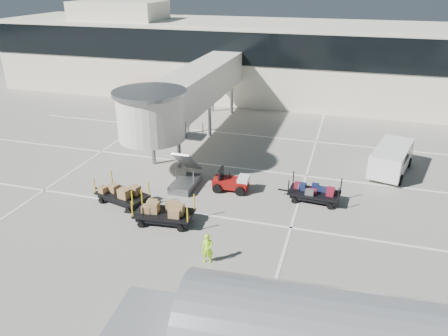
{
  "coord_description": "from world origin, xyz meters",
  "views": [
    {
      "loc": [
        8.32,
        -18.81,
        12.83
      ],
      "look_at": [
        1.42,
        4.42,
        2.0
      ],
      "focal_mm": 35.0,
      "sensor_mm": 36.0,
      "label": 1
    }
  ],
  "objects": [
    {
      "name": "box_cart_near",
      "position": [
        -1.07,
        0.58,
        0.65
      ],
      "size": [
        4.07,
        1.93,
        1.57
      ],
      "rotation": [
        0.0,
        0.0,
        0.1
      ],
      "color": "black",
      "rests_on": "ground"
    },
    {
      "name": "terminal",
      "position": [
        -0.35,
        29.94,
        4.11
      ],
      "size": [
        64.0,
        12.11,
        15.2
      ],
      "color": "white",
      "rests_on": "ground"
    },
    {
      "name": "lane_markings",
      "position": [
        -0.67,
        9.33,
        0.01
      ],
      "size": [
        40.0,
        30.0,
        0.02
      ],
      "color": "white",
      "rests_on": "ground"
    },
    {
      "name": "belt_loader",
      "position": [
        -13.27,
        23.11,
        0.79
      ],
      "size": [
        4.57,
        2.87,
        2.07
      ],
      "rotation": [
        0.0,
        0.0,
        -0.33
      ],
      "color": "maroon",
      "rests_on": "ground"
    },
    {
      "name": "box_cart_far",
      "position": [
        -4.39,
        1.94,
        0.56
      ],
      "size": [
        3.99,
        2.37,
        1.53
      ],
      "rotation": [
        0.0,
        0.0,
        -0.27
      ],
      "color": "black",
      "rests_on": "ground"
    },
    {
      "name": "suitcase_cart",
      "position": [
        6.81,
        5.51,
        0.53
      ],
      "size": [
        3.84,
        1.74,
        1.49
      ],
      "rotation": [
        0.0,
        0.0,
        -0.07
      ],
      "color": "black",
      "rests_on": "ground"
    },
    {
      "name": "jet_bridge",
      "position": [
        -3.97,
        12.26,
        4.28
      ],
      "size": [
        5.7,
        20.4,
        6.03
      ],
      "color": "silver",
      "rests_on": "ground"
    },
    {
      "name": "ground",
      "position": [
        0.0,
        0.0,
        0.0
      ],
      "size": [
        140.0,
        140.0,
        0.0
      ],
      "primitive_type": "plane",
      "color": "gray",
      "rests_on": "ground"
    },
    {
      "name": "minivan",
      "position": [
        11.56,
        11.44,
        1.15
      ],
      "size": [
        3.23,
        5.41,
        1.92
      ],
      "rotation": [
        0.0,
        0.0,
        -0.25
      ],
      "color": "white",
      "rests_on": "ground"
    },
    {
      "name": "ground_worker",
      "position": [
        2.59,
        -2.27,
        0.78
      ],
      "size": [
        0.63,
        0.47,
        1.55
      ],
      "primitive_type": "imported",
      "rotation": [
        0.0,
        0.0,
        0.2
      ],
      "color": "#A1F319",
      "rests_on": "ground"
    },
    {
      "name": "baggage_tug",
      "position": [
        1.62,
        5.49,
        0.54
      ],
      "size": [
        2.31,
        1.5,
        1.49
      ],
      "rotation": [
        0.0,
        0.0,
        0.03
      ],
      "color": "maroon",
      "rests_on": "ground"
    }
  ]
}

